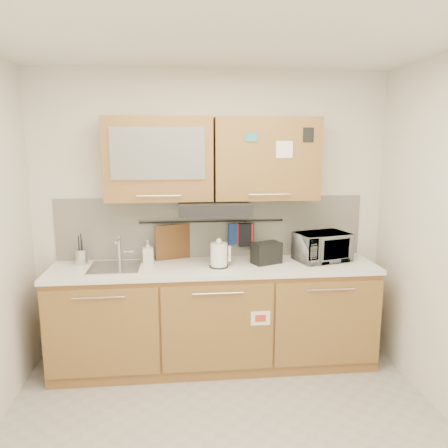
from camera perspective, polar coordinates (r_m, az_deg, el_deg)
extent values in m
plane|color=white|center=(2.54, 1.01, 24.98)|extent=(3.20, 3.20, 0.00)
plane|color=silver|center=(4.01, -1.61, 1.02)|extent=(3.20, 0.00, 3.20)
cube|color=olive|center=(3.97, -1.22, -12.06)|extent=(2.80, 0.60, 0.88)
cube|color=black|center=(4.13, -1.19, -17.06)|extent=(2.80, 0.54, 0.10)
cube|color=olive|center=(3.71, -15.74, -13.62)|extent=(0.91, 0.02, 0.74)
cylinder|color=silver|center=(3.58, -16.06, -9.24)|extent=(0.41, 0.01, 0.01)
cube|color=olive|center=(3.67, -0.81, -13.50)|extent=(0.91, 0.02, 0.74)
cylinder|color=silver|center=(3.53, -0.79, -9.07)|extent=(0.41, 0.01, 0.01)
cube|color=olive|center=(3.86, 13.49, -12.56)|extent=(0.91, 0.02, 0.74)
cylinder|color=silver|center=(3.72, 13.82, -8.31)|extent=(0.41, 0.01, 0.01)
cube|color=white|center=(3.80, -1.23, -5.71)|extent=(2.82, 0.62, 0.04)
cube|color=silver|center=(4.02, -1.59, -0.41)|extent=(2.80, 0.02, 0.56)
cube|color=olive|center=(3.78, -8.50, 8.40)|extent=(0.90, 0.35, 0.70)
cube|color=silver|center=(3.59, -8.65, 9.08)|extent=(0.76, 0.02, 0.42)
cube|color=olive|center=(3.85, 5.46, 8.50)|extent=(0.90, 0.35, 0.70)
cube|color=white|center=(3.70, 7.89, 9.61)|extent=(0.14, 0.00, 0.14)
cube|color=black|center=(3.75, -1.34, 2.20)|extent=(0.60, 0.46, 0.10)
cube|color=silver|center=(3.84, -14.06, -5.65)|extent=(0.42, 0.40, 0.03)
cylinder|color=silver|center=(3.96, -13.53, -3.26)|extent=(0.03, 0.03, 0.24)
cylinder|color=silver|center=(3.86, -13.75, -2.10)|extent=(0.02, 0.18, 0.02)
cylinder|color=black|center=(3.97, -1.56, 0.33)|extent=(1.30, 0.02, 0.02)
cylinder|color=#BCBDC1|center=(4.00, -18.11, -4.11)|extent=(0.13, 0.13, 0.14)
cylinder|color=black|center=(4.00, -18.39, -3.26)|extent=(0.01, 0.01, 0.25)
cylinder|color=black|center=(3.98, -18.00, -3.52)|extent=(0.01, 0.01, 0.23)
cylinder|color=black|center=(4.00, -18.12, -3.10)|extent=(0.01, 0.01, 0.27)
cylinder|color=black|center=(3.98, -18.38, -3.73)|extent=(0.01, 0.01, 0.20)
cylinder|color=white|center=(3.72, -0.67, -4.08)|extent=(0.15, 0.15, 0.21)
sphere|color=white|center=(3.69, -0.67, -2.22)|extent=(0.05, 0.05, 0.05)
cube|color=white|center=(3.73, 0.71, -3.88)|extent=(0.02, 0.03, 0.13)
cylinder|color=black|center=(3.75, -0.67, -5.53)|extent=(0.16, 0.16, 0.01)
cube|color=black|center=(3.85, 5.57, -3.79)|extent=(0.28, 0.23, 0.19)
cube|color=black|center=(3.81, 5.04, -2.62)|extent=(0.11, 0.13, 0.01)
cube|color=black|center=(3.86, 6.14, -2.47)|extent=(0.11, 0.13, 0.01)
imported|color=#999999|center=(4.02, 12.68, -2.92)|extent=(0.53, 0.42, 0.25)
imported|color=#999999|center=(3.91, -9.91, -3.56)|extent=(0.10, 0.10, 0.20)
cube|color=brown|center=(3.99, -6.71, -2.89)|extent=(0.31, 0.12, 0.40)
cube|color=navy|center=(4.00, 1.35, -1.30)|extent=(0.12, 0.07, 0.19)
cube|color=black|center=(4.02, 2.89, -1.42)|extent=(0.14, 0.05, 0.22)
cube|color=red|center=(4.01, 2.78, -1.19)|extent=(0.15, 0.03, 0.18)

